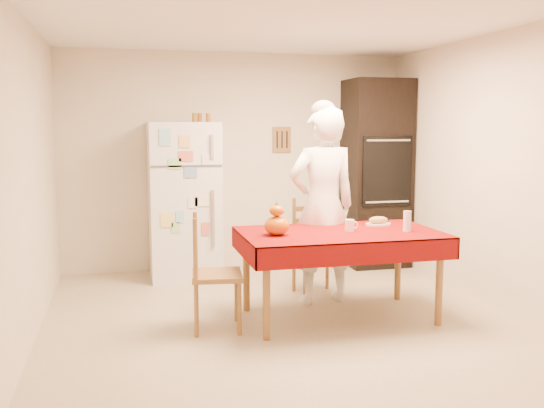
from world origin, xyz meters
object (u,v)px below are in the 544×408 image
object	(u,v)px
dining_table	(340,239)
pumpkin_lower	(277,226)
bread_plate	(378,224)
wine_glass	(407,221)
seated_woman	(322,206)
oven_cabinet	(376,173)
chair_far	(315,243)
coffee_mug	(350,225)
refrigerator	(184,200)
chair_left	(209,269)

from	to	relation	value
dining_table	pumpkin_lower	xyz separation A→B (m)	(-0.57, -0.03, 0.15)
pumpkin_lower	bread_plate	bearing A→B (deg)	14.60
pumpkin_lower	wine_glass	world-z (taller)	wine_glass
seated_woman	oven_cabinet	bearing A→B (deg)	-134.88
oven_cabinet	chair_far	bearing A→B (deg)	-136.64
bread_plate	dining_table	bearing A→B (deg)	-153.05
pumpkin_lower	coffee_mug	bearing A→B (deg)	2.82
seated_woman	bread_plate	world-z (taller)	seated_woman
oven_cabinet	wine_glass	xyz separation A→B (m)	(-0.57, -1.96, -0.25)
refrigerator	pumpkin_lower	size ratio (longest dim) A/B	8.05
coffee_mug	dining_table	bearing A→B (deg)	178.55
pumpkin_lower	dining_table	bearing A→B (deg)	3.48
chair_far	seated_woman	world-z (taller)	seated_woman
dining_table	seated_woman	world-z (taller)	seated_woman
pumpkin_lower	chair_left	bearing A→B (deg)	179.19
chair_far	bread_plate	bearing A→B (deg)	-55.98
coffee_mug	seated_woman	bearing A→B (deg)	98.74
wine_glass	chair_far	bearing A→B (deg)	119.76
oven_cabinet	wine_glass	bearing A→B (deg)	-106.07
oven_cabinet	coffee_mug	world-z (taller)	oven_cabinet
refrigerator	chair_far	distance (m)	1.58
chair_left	wine_glass	world-z (taller)	chair_left
oven_cabinet	dining_table	distance (m)	2.20
chair_far	coffee_mug	bearing A→B (deg)	-88.57
seated_woman	coffee_mug	xyz separation A→B (m)	(0.08, -0.50, -0.11)
refrigerator	bread_plate	size ratio (longest dim) A/B	7.08
chair_left	bread_plate	world-z (taller)	chair_left
oven_cabinet	pumpkin_lower	bearing A→B (deg)	-132.16
refrigerator	pumpkin_lower	distance (m)	1.92
coffee_mug	bread_plate	distance (m)	0.44
refrigerator	seated_woman	distance (m)	1.74
refrigerator	wine_glass	world-z (taller)	refrigerator
chair_far	coffee_mug	distance (m)	0.87
chair_left	pumpkin_lower	xyz separation A→B (m)	(0.57, -0.01, 0.33)
chair_left	pumpkin_lower	world-z (taller)	chair_left
dining_table	chair_far	world-z (taller)	chair_far
bread_plate	chair_far	bearing A→B (deg)	126.20
refrigerator	chair_left	distance (m)	1.85
coffee_mug	wine_glass	xyz separation A→B (m)	(0.48, -0.12, 0.04)
chair_left	coffee_mug	distance (m)	1.26
pumpkin_lower	bread_plate	size ratio (longest dim) A/B	0.88
refrigerator	oven_cabinet	size ratio (longest dim) A/B	0.77
oven_cabinet	chair_left	size ratio (longest dim) A/B	2.32
coffee_mug	pumpkin_lower	size ratio (longest dim) A/B	0.47
seated_woman	pumpkin_lower	bearing A→B (deg)	37.86
chair_left	seated_woman	size ratio (longest dim) A/B	0.52
pumpkin_lower	oven_cabinet	bearing A→B (deg)	47.84
chair_left	wine_glass	xyz separation A→B (m)	(1.70, -0.09, 0.34)
dining_table	bread_plate	size ratio (longest dim) A/B	7.08
seated_woman	pumpkin_lower	distance (m)	0.79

